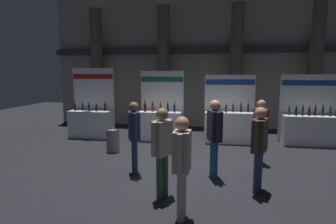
{
  "coord_description": "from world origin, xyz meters",
  "views": [
    {
      "loc": [
        0.55,
        -6.48,
        2.31
      ],
      "look_at": [
        -0.78,
        1.46,
        1.13
      ],
      "focal_mm": 28.04,
      "sensor_mm": 36.0,
      "label": 1
    }
  ],
  "objects_px": {
    "visitor_3": "(134,132)",
    "visitor_4": "(182,160)",
    "visitor_0": "(260,126)",
    "visitor_1": "(162,145)",
    "visitor_2": "(214,131)",
    "visitor_5": "(259,142)",
    "trash_bin": "(113,140)",
    "exhibitor_booth_0": "(91,121)",
    "exhibitor_booth_2": "(229,124)",
    "exhibitor_booth_1": "(161,123)",
    "exhibitor_booth_3": "(311,127)"
  },
  "relations": [
    {
      "from": "exhibitor_booth_1",
      "to": "trash_bin",
      "type": "height_order",
      "value": "exhibitor_booth_1"
    },
    {
      "from": "visitor_0",
      "to": "visitor_2",
      "type": "xyz_separation_m",
      "value": [
        -1.18,
        -1.2,
        0.08
      ]
    },
    {
      "from": "visitor_4",
      "to": "visitor_5",
      "type": "distance_m",
      "value": 1.84
    },
    {
      "from": "exhibitor_booth_0",
      "to": "trash_bin",
      "type": "distance_m",
      "value": 2.16
    },
    {
      "from": "exhibitor_booth_0",
      "to": "visitor_4",
      "type": "height_order",
      "value": "exhibitor_booth_0"
    },
    {
      "from": "exhibitor_booth_0",
      "to": "visitor_4",
      "type": "relative_size",
      "value": 1.51
    },
    {
      "from": "exhibitor_booth_0",
      "to": "exhibitor_booth_2",
      "type": "bearing_deg",
      "value": 1.48
    },
    {
      "from": "visitor_0",
      "to": "visitor_1",
      "type": "relative_size",
      "value": 0.97
    },
    {
      "from": "exhibitor_booth_0",
      "to": "visitor_3",
      "type": "bearing_deg",
      "value": -50.67
    },
    {
      "from": "exhibitor_booth_3",
      "to": "trash_bin",
      "type": "xyz_separation_m",
      "value": [
        -6.1,
        -1.79,
        -0.25
      ]
    },
    {
      "from": "trash_bin",
      "to": "visitor_0",
      "type": "xyz_separation_m",
      "value": [
        4.15,
        -0.29,
        0.65
      ]
    },
    {
      "from": "trash_bin",
      "to": "visitor_4",
      "type": "xyz_separation_m",
      "value": [
        2.45,
        -3.35,
        0.65
      ]
    },
    {
      "from": "visitor_0",
      "to": "visitor_5",
      "type": "height_order",
      "value": "visitor_5"
    },
    {
      "from": "trash_bin",
      "to": "visitor_1",
      "type": "distance_m",
      "value": 3.39
    },
    {
      "from": "exhibitor_booth_1",
      "to": "visitor_5",
      "type": "relative_size",
      "value": 1.43
    },
    {
      "from": "visitor_2",
      "to": "visitor_5",
      "type": "height_order",
      "value": "visitor_2"
    },
    {
      "from": "exhibitor_booth_3",
      "to": "visitor_2",
      "type": "relative_size",
      "value": 1.31
    },
    {
      "from": "visitor_2",
      "to": "exhibitor_booth_0",
      "type": "bearing_deg",
      "value": 38.46
    },
    {
      "from": "exhibitor_booth_0",
      "to": "trash_bin",
      "type": "xyz_separation_m",
      "value": [
        1.44,
        -1.59,
        -0.28
      ]
    },
    {
      "from": "exhibitor_booth_2",
      "to": "visitor_5",
      "type": "relative_size",
      "value": 1.35
    },
    {
      "from": "trash_bin",
      "to": "visitor_3",
      "type": "xyz_separation_m",
      "value": [
        1.15,
        -1.57,
        0.66
      ]
    },
    {
      "from": "exhibitor_booth_3",
      "to": "visitor_4",
      "type": "relative_size",
      "value": 1.37
    },
    {
      "from": "exhibitor_booth_0",
      "to": "trash_bin",
      "type": "bearing_deg",
      "value": -47.74
    },
    {
      "from": "visitor_0",
      "to": "visitor_3",
      "type": "bearing_deg",
      "value": 92.39
    },
    {
      "from": "exhibitor_booth_1",
      "to": "exhibitor_booth_3",
      "type": "xyz_separation_m",
      "value": [
        4.96,
        0.17,
        -0.03
      ]
    },
    {
      "from": "exhibitor_booth_1",
      "to": "visitor_4",
      "type": "xyz_separation_m",
      "value": [
        1.31,
        -4.97,
        0.38
      ]
    },
    {
      "from": "exhibitor_booth_1",
      "to": "visitor_5",
      "type": "xyz_separation_m",
      "value": [
        2.68,
        -3.73,
        0.4
      ]
    },
    {
      "from": "visitor_3",
      "to": "visitor_4",
      "type": "distance_m",
      "value": 2.2
    },
    {
      "from": "exhibitor_booth_3",
      "to": "visitor_0",
      "type": "relative_size",
      "value": 1.38
    },
    {
      "from": "exhibitor_booth_0",
      "to": "visitor_4",
      "type": "distance_m",
      "value": 6.29
    },
    {
      "from": "exhibitor_booth_0",
      "to": "visitor_5",
      "type": "xyz_separation_m",
      "value": [
        5.26,
        -3.69,
        0.39
      ]
    },
    {
      "from": "exhibitor_booth_3",
      "to": "trash_bin",
      "type": "distance_m",
      "value": 6.36
    },
    {
      "from": "visitor_0",
      "to": "visitor_2",
      "type": "distance_m",
      "value": 1.69
    },
    {
      "from": "visitor_0",
      "to": "visitor_3",
      "type": "relative_size",
      "value": 0.98
    },
    {
      "from": "visitor_4",
      "to": "visitor_3",
      "type": "bearing_deg",
      "value": -140.61
    },
    {
      "from": "exhibitor_booth_2",
      "to": "exhibitor_booth_3",
      "type": "distance_m",
      "value": 2.61
    },
    {
      "from": "visitor_4",
      "to": "exhibitor_booth_1",
      "type": "bearing_deg",
      "value": -162.12
    },
    {
      "from": "visitor_0",
      "to": "visitor_4",
      "type": "relative_size",
      "value": 0.99
    },
    {
      "from": "exhibitor_booth_2",
      "to": "visitor_0",
      "type": "bearing_deg",
      "value": -71.89
    },
    {
      "from": "visitor_2",
      "to": "visitor_3",
      "type": "xyz_separation_m",
      "value": [
        -1.82,
        -0.08,
        -0.06
      ]
    },
    {
      "from": "exhibitor_booth_2",
      "to": "exhibitor_booth_1",
      "type": "bearing_deg",
      "value": -177.7
    },
    {
      "from": "visitor_4",
      "to": "exhibitor_booth_0",
      "type": "bearing_deg",
      "value": -138.65
    },
    {
      "from": "visitor_1",
      "to": "visitor_3",
      "type": "xyz_separation_m",
      "value": [
        -0.86,
        1.08,
        -0.01
      ]
    },
    {
      "from": "visitor_3",
      "to": "visitor_5",
      "type": "height_order",
      "value": "visitor_5"
    },
    {
      "from": "visitor_2",
      "to": "visitor_4",
      "type": "distance_m",
      "value": 1.93
    },
    {
      "from": "trash_bin",
      "to": "visitor_2",
      "type": "relative_size",
      "value": 0.38
    },
    {
      "from": "exhibitor_booth_2",
      "to": "visitor_3",
      "type": "distance_m",
      "value": 4.05
    },
    {
      "from": "visitor_5",
      "to": "visitor_2",
      "type": "bearing_deg",
      "value": 76.21
    },
    {
      "from": "trash_bin",
      "to": "visitor_0",
      "type": "relative_size",
      "value": 0.41
    },
    {
      "from": "visitor_1",
      "to": "exhibitor_booth_2",
      "type": "bearing_deg",
      "value": 10.42
    }
  ]
}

